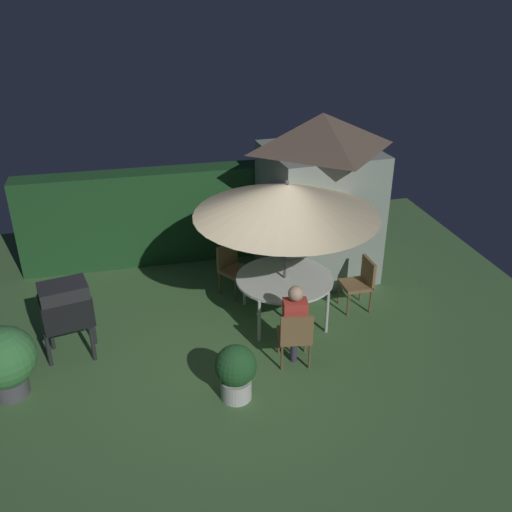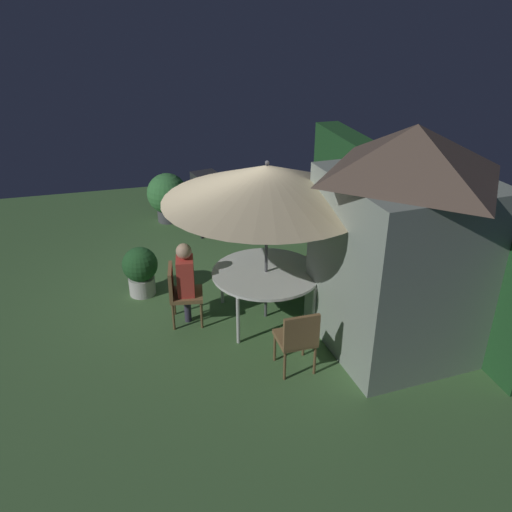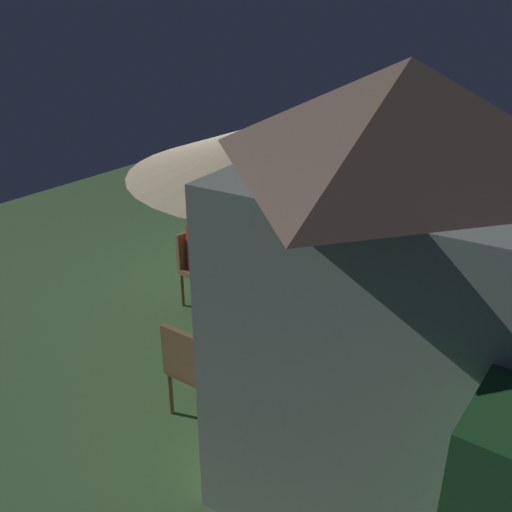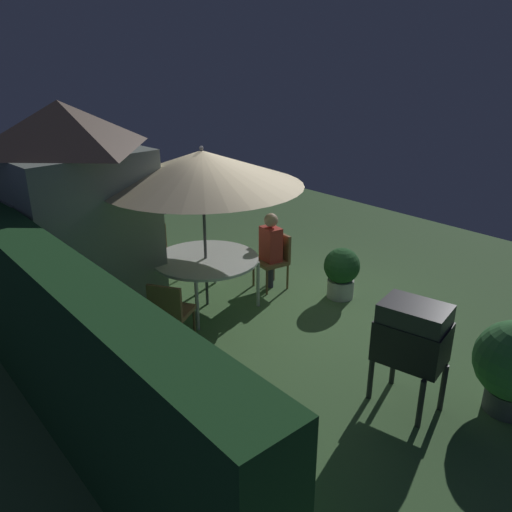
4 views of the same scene
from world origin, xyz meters
The scene contains 12 objects.
ground_plane centered at (0.00, 0.00, 0.00)m, with size 11.00×11.00×0.00m, color #47703D.
hedge_backdrop centered at (0.00, 3.50, 0.92)m, with size 6.85×0.52×1.84m.
garden_shed centered at (2.00, 2.38, 1.53)m, with size 2.12×2.02×3.01m.
patio_table centered at (0.96, 0.88, 0.71)m, with size 1.57×1.57×0.76m.
patio_umbrella centered at (0.96, 0.88, 2.10)m, with size 2.84×2.84×2.40m.
bbq_grill centered at (-2.38, 0.64, 0.85)m, with size 0.79×0.64×1.20m.
chair_near_shed centered at (0.78, -0.35, 0.52)m, with size 0.52×0.53×0.90m.
chair_far_side centered at (2.30, 0.91, 0.52)m, with size 0.48×0.47×0.90m.
chair_toward_hedge centered at (0.30, 1.92, 0.52)m, with size 0.64×0.64×0.90m.
potted_plant_by_shed centered at (-3.16, -0.10, 0.57)m, with size 0.84×0.84×1.03m.
potted_plant_by_grill centered at (-0.19, -0.86, 0.44)m, with size 0.56×0.56×0.81m.
person_in_red centered at (0.79, -0.26, 0.78)m, with size 0.37×0.29×1.26m.
Camera 1 is at (-1.28, -6.72, 5.16)m, focal length 39.60 mm.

